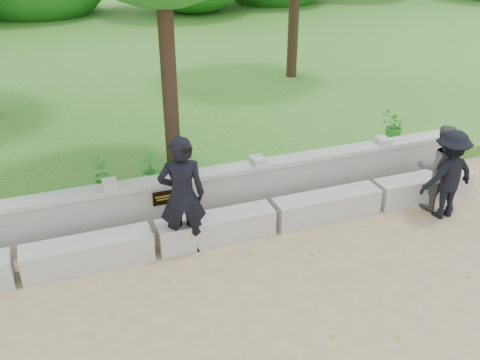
# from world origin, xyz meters

# --- Properties ---
(ground) EXTENTS (80.00, 80.00, 0.00)m
(ground) POSITION_xyz_m (0.00, 0.00, 0.00)
(ground) COLOR tan
(ground) RESTS_ON ground
(lawn) EXTENTS (40.00, 22.00, 0.25)m
(lawn) POSITION_xyz_m (0.00, 14.00, 0.12)
(lawn) COLOR #296623
(lawn) RESTS_ON ground
(concrete_bench) EXTENTS (11.90, 0.45, 0.45)m
(concrete_bench) POSITION_xyz_m (0.00, 1.90, 0.22)
(concrete_bench) COLOR #B4B2AA
(concrete_bench) RESTS_ON ground
(parapet_wall) EXTENTS (12.50, 0.35, 0.90)m
(parapet_wall) POSITION_xyz_m (0.00, 2.60, 0.46)
(parapet_wall) COLOR #A9A7A0
(parapet_wall) RESTS_ON ground
(man_main) EXTENTS (0.78, 0.70, 1.93)m
(man_main) POSITION_xyz_m (0.45, 1.80, 0.97)
(man_main) COLOR black
(man_main) RESTS_ON ground
(visitor_left) EXTENTS (0.94, 0.85, 1.58)m
(visitor_left) POSITION_xyz_m (4.95, 1.53, 0.79)
(visitor_left) COLOR #434348
(visitor_left) RESTS_ON ground
(visitor_mid) EXTENTS (1.04, 0.62, 1.57)m
(visitor_mid) POSITION_xyz_m (4.92, 1.26, 0.79)
(visitor_mid) COLOR black
(visitor_mid) RESTS_ON ground
(shrub_b) EXTENTS (0.45, 0.46, 0.65)m
(shrub_b) POSITION_xyz_m (-0.53, 3.84, 0.58)
(shrub_b) COLOR #38852D
(shrub_b) RESTS_ON lawn
(shrub_c) EXTENTS (0.71, 0.66, 0.63)m
(shrub_c) POSITION_xyz_m (5.75, 3.95, 0.57)
(shrub_c) COLOR #38852D
(shrub_c) RESTS_ON lawn
(shrub_d) EXTENTS (0.44, 0.45, 0.62)m
(shrub_d) POSITION_xyz_m (0.33, 3.73, 0.56)
(shrub_d) COLOR #38852D
(shrub_d) RESTS_ON lawn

